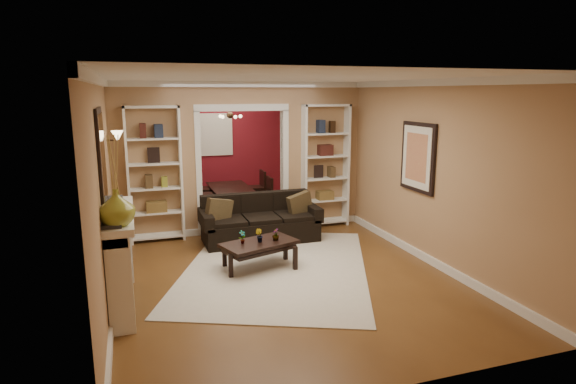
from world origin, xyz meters
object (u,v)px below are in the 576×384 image
object	(u,v)px
bookshelf_right	(325,166)
fireplace	(122,259)
sofa	(260,219)
coffee_table	(259,255)
bookshelf_left	(155,175)
dining_table	(232,199)

from	to	relation	value
bookshelf_right	fireplace	bearing A→B (deg)	-145.20
sofa	coffee_table	bearing A→B (deg)	-105.64
coffee_table	bookshelf_right	distance (m)	2.75
coffee_table	bookshelf_left	world-z (taller)	bookshelf_left
coffee_table	bookshelf_left	xyz separation A→B (m)	(-1.31, 1.86, 0.95)
bookshelf_right	sofa	bearing A→B (deg)	-157.88
fireplace	dining_table	size ratio (longest dim) A/B	1.14
coffee_table	dining_table	distance (m)	3.55
coffee_table	fireplace	world-z (taller)	fireplace
fireplace	bookshelf_right	bearing A→B (deg)	34.80
bookshelf_left	sofa	bearing A→B (deg)	-19.12
sofa	dining_table	bearing A→B (deg)	90.61
bookshelf_right	dining_table	world-z (taller)	bookshelf_right
dining_table	coffee_table	bearing A→B (deg)	174.59
dining_table	bookshelf_left	bearing A→B (deg)	135.43
coffee_table	bookshelf_right	world-z (taller)	bookshelf_right
coffee_table	dining_table	world-z (taller)	dining_table
sofa	coffee_table	size ratio (longest dim) A/B	1.90
sofa	dining_table	size ratio (longest dim) A/B	1.35
sofa	dining_table	world-z (taller)	sofa
bookshelf_right	fireplace	world-z (taller)	bookshelf_right
coffee_table	bookshelf_right	bearing A→B (deg)	27.62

